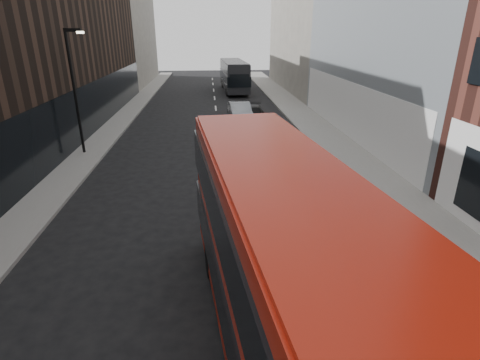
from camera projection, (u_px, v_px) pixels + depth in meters
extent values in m
cube|color=slate|center=(310.00, 122.00, 30.46)|extent=(3.00, 80.00, 0.15)
cube|color=slate|center=(116.00, 126.00, 29.28)|extent=(2.00, 80.00, 0.15)
cube|color=silver|center=(349.00, 109.00, 26.21)|extent=(0.35, 21.00, 3.80)
cube|color=slate|center=(307.00, 13.00, 45.05)|extent=(5.00, 24.00, 18.00)
cube|color=black|center=(76.00, 31.00, 31.07)|extent=(5.00, 24.00, 14.00)
cube|color=slate|center=(128.00, 35.00, 51.62)|extent=(5.00, 20.00, 13.00)
cylinder|color=black|center=(75.00, 94.00, 21.45)|extent=(0.16, 0.16, 7.00)
cube|color=black|center=(72.00, 30.00, 20.22)|extent=(0.90, 0.15, 0.18)
cube|color=#FFF2CC|center=(80.00, 32.00, 20.30)|extent=(0.35, 0.22, 0.12)
cube|color=#A5190A|center=(286.00, 273.00, 7.55)|extent=(3.75, 11.44, 4.08)
cube|color=black|center=(284.00, 300.00, 7.80)|extent=(3.88, 11.51, 1.12)
cube|color=black|center=(288.00, 226.00, 7.15)|extent=(3.88, 11.51, 1.12)
cube|color=black|center=(236.00, 189.00, 12.89)|extent=(2.17, 0.31, 1.43)
cube|color=#A5190A|center=(291.00, 178.00, 6.78)|extent=(3.60, 10.99, 0.12)
cylinder|color=black|center=(212.00, 261.00, 11.35)|extent=(0.42, 1.05, 1.02)
cylinder|color=black|center=(283.00, 253.00, 11.75)|extent=(0.42, 1.05, 1.02)
cube|color=black|center=(234.00, 75.00, 45.96)|extent=(2.96, 11.23, 3.14)
cube|color=black|center=(234.00, 77.00, 46.03)|extent=(3.08, 11.29, 1.11)
cube|color=black|center=(239.00, 81.00, 40.81)|extent=(2.15, 0.16, 1.42)
cube|color=black|center=(230.00, 71.00, 51.14)|extent=(2.15, 0.16, 1.42)
cube|color=black|center=(234.00, 61.00, 45.37)|extent=(2.84, 10.79, 0.12)
cylinder|color=black|center=(223.00, 84.00, 49.67)|extent=(0.34, 1.02, 1.01)
cylinder|color=black|center=(239.00, 83.00, 49.92)|extent=(0.34, 1.02, 1.01)
cylinder|color=black|center=(228.00, 92.00, 43.09)|extent=(0.34, 1.02, 1.01)
cylinder|color=black|center=(247.00, 91.00, 43.34)|extent=(0.34, 1.02, 1.01)
imported|color=black|center=(227.00, 132.00, 24.88)|extent=(1.87, 4.55, 1.54)
imported|color=gray|center=(240.00, 112.00, 30.70)|extent=(1.94, 4.86, 1.57)
imported|color=black|center=(253.00, 114.00, 30.78)|extent=(2.11, 4.48, 1.26)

